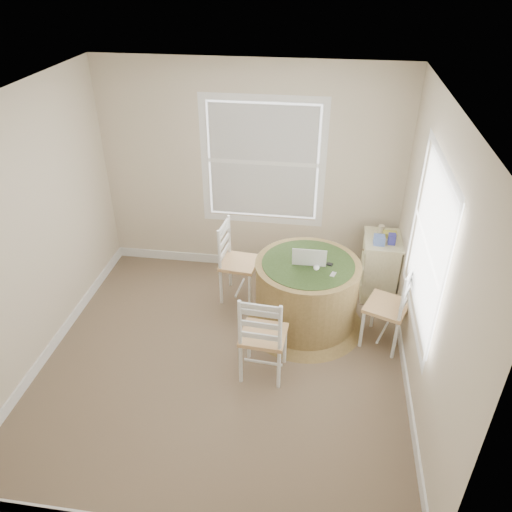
# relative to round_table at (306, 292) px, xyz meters

# --- Properties ---
(room) EXTENTS (3.64, 3.64, 2.64)m
(room) POSITION_rel_round_table_xyz_m (-0.61, -0.55, 0.87)
(room) COLOR #78664C
(room) RESTS_ON ground
(round_table) EXTENTS (1.29, 1.29, 0.80)m
(round_table) POSITION_rel_round_table_xyz_m (0.00, 0.00, 0.00)
(round_table) COLOR olive
(round_table) RESTS_ON ground
(chair_left) EXTENTS (0.44, 0.46, 0.95)m
(chair_left) POSITION_rel_round_table_xyz_m (-0.80, 0.40, 0.04)
(chair_left) COLOR white
(chair_left) RESTS_ON ground
(chair_near) EXTENTS (0.45, 0.43, 0.95)m
(chair_near) POSITION_rel_round_table_xyz_m (-0.36, -0.80, 0.04)
(chair_near) COLOR white
(chair_near) RESTS_ON ground
(chair_right) EXTENTS (0.53, 0.54, 0.95)m
(chair_right) POSITION_rel_round_table_xyz_m (0.83, -0.18, 0.04)
(chair_right) COLOR white
(chair_right) RESTS_ON ground
(laptop) EXTENTS (0.35, 0.31, 0.24)m
(laptop) POSITION_rel_round_table_xyz_m (0.01, 0.03, 0.39)
(laptop) COLOR white
(laptop) RESTS_ON round_table
(mouse) EXTENTS (0.09, 0.11, 0.03)m
(mouse) POSITION_rel_round_table_xyz_m (0.09, -0.08, 0.37)
(mouse) COLOR white
(mouse) RESTS_ON round_table
(phone) EXTENTS (0.07, 0.10, 0.02)m
(phone) POSITION_rel_round_table_xyz_m (0.26, -0.17, 0.36)
(phone) COLOR #B7BABF
(phone) RESTS_ON round_table
(keys) EXTENTS (0.07, 0.07, 0.02)m
(keys) POSITION_rel_round_table_xyz_m (0.22, -0.00, 0.37)
(keys) COLOR black
(keys) RESTS_ON round_table
(corner_chest) EXTENTS (0.43, 0.57, 0.75)m
(corner_chest) POSITION_rel_round_table_xyz_m (0.82, 0.71, -0.06)
(corner_chest) COLOR #F7EEB9
(corner_chest) RESTS_ON ground
(tissue_box) EXTENTS (0.12, 0.12, 0.10)m
(tissue_box) POSITION_rel_round_table_xyz_m (0.76, 0.59, 0.37)
(tissue_box) COLOR #5F7FD9
(tissue_box) RESTS_ON corner_chest
(box_yellow) EXTENTS (0.15, 0.10, 0.06)m
(box_yellow) POSITION_rel_round_table_xyz_m (0.89, 0.77, 0.35)
(box_yellow) COLOR gold
(box_yellow) RESTS_ON corner_chest
(box_blue) EXTENTS (0.08, 0.08, 0.12)m
(box_blue) POSITION_rel_round_table_xyz_m (0.89, 0.62, 0.38)
(box_blue) COLOR #34349C
(box_blue) RESTS_ON corner_chest
(cup_cream) EXTENTS (0.07, 0.07, 0.09)m
(cup_cream) POSITION_rel_round_table_xyz_m (0.80, 0.86, 0.36)
(cup_cream) COLOR beige
(cup_cream) RESTS_ON corner_chest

